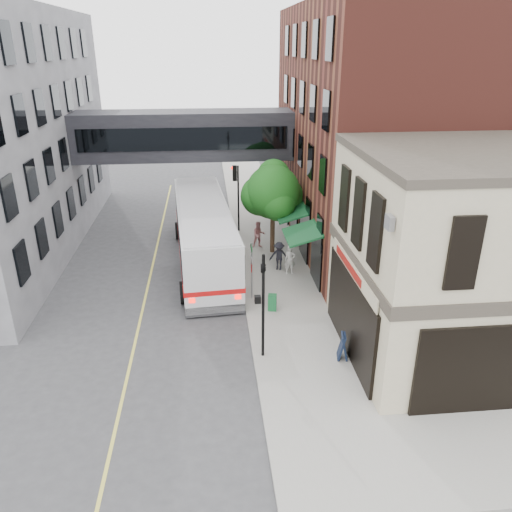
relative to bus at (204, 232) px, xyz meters
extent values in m
plane|color=#38383A|center=(1.95, -12.00, -1.97)|extent=(120.00, 120.00, 0.00)
cube|color=gray|center=(3.95, 2.00, -1.89)|extent=(4.00, 60.00, 0.15)
cube|color=tan|center=(10.95, -10.00, 2.11)|extent=(10.00, 8.00, 8.15)
cube|color=#38332B|center=(10.95, -10.00, 2.18)|extent=(10.12, 8.12, 0.50)
cube|color=#38332B|center=(10.95, -10.00, 6.33)|extent=(10.12, 8.12, 0.30)
cube|color=black|center=(5.89, -10.00, -0.12)|extent=(0.14, 6.40, 3.40)
cube|color=black|center=(5.85, -10.00, -0.12)|extent=(0.04, 5.90, 3.00)
cube|color=maroon|center=(5.83, -9.40, 1.83)|extent=(0.03, 3.60, 0.32)
cube|color=#56221B|center=(11.95, 3.00, 5.03)|extent=(12.00, 18.00, 14.00)
cube|color=#0E3D23|center=(5.09, 1.75, 1.03)|extent=(1.80, 13.00, 0.40)
cube|color=black|center=(-1.05, 6.00, 4.53)|extent=(14.00, 3.00, 3.00)
cube|color=black|center=(-1.05, 4.45, 4.53)|extent=(13.00, 0.08, 1.40)
cube|color=black|center=(-1.05, 7.55, 4.53)|extent=(13.00, 0.08, 1.40)
cylinder|color=black|center=(2.35, -10.00, 0.43)|extent=(0.12, 0.12, 4.50)
cube|color=black|center=(2.13, -10.00, 0.78)|extent=(0.25, 0.22, 0.30)
imported|color=black|center=(2.35, -10.00, 2.28)|extent=(0.20, 0.16, 1.00)
cylinder|color=black|center=(2.35, 5.00, 0.43)|extent=(0.12, 0.12, 4.50)
cube|color=black|center=(2.13, 5.00, 0.78)|extent=(0.25, 0.22, 0.30)
cube|color=black|center=(2.13, 5.00, 2.18)|extent=(0.28, 0.28, 1.00)
sphere|color=#FF0C05|center=(1.97, 5.00, 2.53)|extent=(0.18, 0.18, 0.18)
cylinder|color=gray|center=(2.35, -5.00, -0.32)|extent=(0.08, 0.08, 3.00)
cube|color=white|center=(2.33, -5.00, 0.38)|extent=(0.03, 0.75, 0.22)
cube|color=#0C591E|center=(2.33, -5.00, 0.93)|extent=(0.03, 0.70, 0.18)
cube|color=#B20C0C|center=(2.33, -5.00, -0.12)|extent=(0.03, 0.30, 0.40)
cylinder|color=#382619|center=(4.15, 1.00, -0.42)|extent=(0.28, 0.28, 2.80)
sphere|color=#164E15|center=(4.15, 1.00, 1.98)|extent=(3.20, 3.20, 3.20)
sphere|color=#164E15|center=(4.95, 1.50, 1.58)|extent=(2.20, 2.20, 2.20)
sphere|color=#164E15|center=(3.45, 1.30, 1.68)|extent=(2.40, 2.40, 2.40)
sphere|color=#164E15|center=(4.25, 1.60, 2.78)|extent=(2.00, 2.00, 2.00)
cube|color=#D8CC4C|center=(-3.05, -2.00, -1.96)|extent=(0.12, 40.00, 0.01)
cube|color=silver|center=(0.00, 0.00, -0.10)|extent=(3.81, 13.21, 3.29)
cube|color=black|center=(0.00, 0.00, 0.47)|extent=(3.86, 12.99, 1.19)
cube|color=#B20C0C|center=(0.00, 0.00, -0.67)|extent=(3.87, 13.24, 0.25)
cylinder|color=black|center=(-1.06, -4.85, -1.40)|extent=(0.42, 1.16, 1.13)
cylinder|color=black|center=(1.77, -4.64, -1.40)|extent=(0.42, 1.16, 1.13)
cylinder|color=black|center=(-1.74, 4.19, -1.40)|extent=(0.42, 1.16, 1.13)
cylinder|color=black|center=(1.09, 4.40, -1.40)|extent=(0.42, 1.16, 1.13)
imported|color=beige|center=(4.71, -2.23, -1.01)|extent=(0.61, 0.41, 1.62)
imported|color=tan|center=(3.39, 1.83, -0.98)|extent=(0.89, 0.73, 1.67)
imported|color=black|center=(4.18, -1.65, -0.99)|extent=(1.20, 0.91, 1.65)
cube|color=#14572A|center=(3.21, -6.26, -1.42)|extent=(0.46, 0.43, 0.80)
cube|color=black|center=(5.55, -10.49, -1.28)|extent=(0.50, 0.67, 1.08)
camera|label=1|loc=(0.38, -27.17, 9.97)|focal=35.00mm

